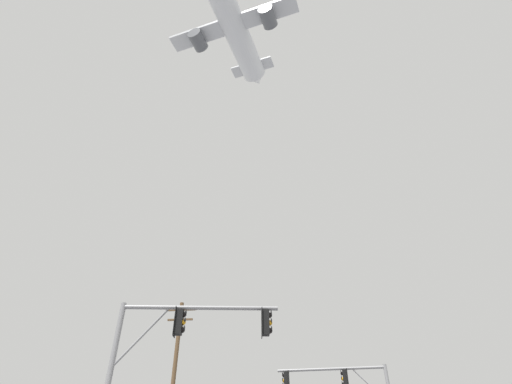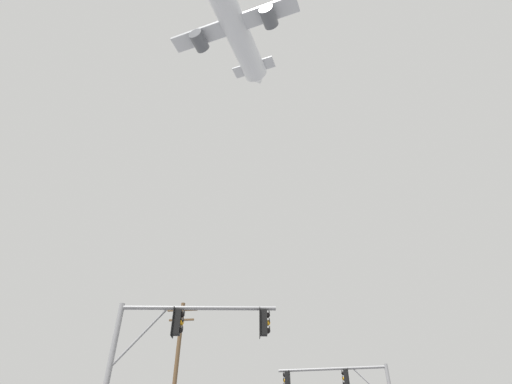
{
  "view_description": "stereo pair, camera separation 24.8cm",
  "coord_description": "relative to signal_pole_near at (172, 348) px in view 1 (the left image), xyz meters",
  "views": [
    {
      "loc": [
        0.13,
        -6.94,
        1.67
      ],
      "look_at": [
        -2.06,
        13.34,
        15.83
      ],
      "focal_mm": 26.77,
      "sensor_mm": 36.0,
      "label": 1
    },
    {
      "loc": [
        0.38,
        -6.91,
        1.67
      ],
      "look_at": [
        -2.06,
        13.34,
        15.83
      ],
      "focal_mm": 26.77,
      "sensor_mm": 36.0,
      "label": 2
    }
  ],
  "objects": [
    {
      "name": "signal_pole_near",
      "position": [
        0.0,
        0.0,
        0.0
      ],
      "size": [
        5.81,
        1.03,
        6.38
      ],
      "color": "gray",
      "rests_on": "ground"
    },
    {
      "name": "utility_pole",
      "position": [
        -3.82,
        12.83,
        0.93
      ],
      "size": [
        2.2,
        0.28,
        10.81
      ],
      "color": "brown",
      "rests_on": "ground"
    },
    {
      "name": "airplane",
      "position": [
        -2.53,
        16.8,
        48.94
      ],
      "size": [
        19.48,
        25.22,
        6.9
      ],
      "color": "white"
    }
  ]
}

